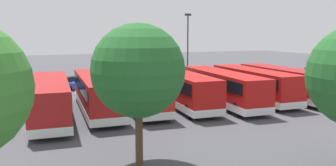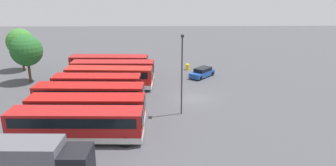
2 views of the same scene
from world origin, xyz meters
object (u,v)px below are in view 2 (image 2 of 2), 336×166
bus_single_deck_fourth (97,86)px  bus_single_deck_sixth (113,70)px  bus_single_deck_second (87,109)px  box_truck_blue (35,161)px  bus_single_deck_near_end (76,124)px  car_hatchback_silver (202,72)px  bus_single_deck_third (90,96)px  bus_single_deck_fifth (109,77)px  lamp_post_tall (182,69)px  waste_bin_yellow (187,67)px  bus_single_deck_seventh (109,64)px

bus_single_deck_fourth → bus_single_deck_sixth: (7.21, -0.82, 0.00)m
bus_single_deck_second → box_truck_blue: (-9.63, 1.40, 0.08)m
bus_single_deck_near_end → bus_single_deck_sixth: 18.11m
bus_single_deck_near_end → car_hatchback_silver: bearing=-34.3°
bus_single_deck_sixth → car_hatchback_silver: 13.29m
bus_single_deck_third → bus_single_deck_fifth: bearing=-7.7°
lamp_post_tall → waste_bin_yellow: (18.25, -2.08, -4.52)m
bus_single_deck_third → waste_bin_yellow: bearing=-35.5°
bus_single_deck_fourth → car_hatchback_silver: bus_single_deck_fourth is taller
bus_single_deck_third → bus_single_deck_seventh: (14.49, 0.16, -0.00)m
bus_single_deck_seventh → lamp_post_tall: (-15.69, -10.25, 3.37)m
car_hatchback_silver → waste_bin_yellow: bearing=24.3°
bus_single_deck_fourth → bus_single_deck_sixth: same height
bus_single_deck_third → bus_single_deck_seventh: bearing=0.6°
bus_single_deck_near_end → lamp_post_tall: lamp_post_tall is taller
bus_single_deck_fifth → lamp_post_tall: bearing=-133.3°
bus_single_deck_third → waste_bin_yellow: 20.97m
bus_single_deck_near_end → box_truck_blue: 6.31m
box_truck_blue → bus_single_deck_near_end: bearing=-11.4°
bus_single_deck_near_end → bus_single_deck_fourth: 10.90m
bus_single_deck_third → bus_single_deck_sixth: (10.91, -0.94, -0.00)m
bus_single_deck_fifth → lamp_post_tall: 12.94m
bus_single_deck_third → bus_single_deck_sixth: bearing=-4.9°
bus_single_deck_second → bus_single_deck_third: same height
bus_single_deck_fourth → waste_bin_yellow: size_ratio=11.13×
bus_single_deck_near_end → car_hatchback_silver: 24.24m
bus_single_deck_fifth → waste_bin_yellow: (9.67, -11.17, -1.15)m
waste_bin_yellow → bus_single_deck_seventh: bearing=101.7°
bus_single_deck_near_end → waste_bin_yellow: bearing=-25.8°
bus_single_deck_fourth → car_hatchback_silver: bearing=-56.8°
bus_single_deck_fourth → bus_single_deck_fifth: 3.78m
bus_single_deck_second → lamp_post_tall: 10.40m
bus_single_deck_sixth → lamp_post_tall: 15.54m
bus_single_deck_second → bus_single_deck_third: 3.79m
bus_single_deck_seventh → bus_single_deck_fifth: bearing=-170.8°
bus_single_deck_second → bus_single_deck_sixth: same height
bus_single_deck_fourth → box_truck_blue: bearing=176.8°
bus_single_deck_fourth → lamp_post_tall: lamp_post_tall is taller
bus_single_deck_fourth → lamp_post_tall: (-4.90, -9.96, 3.37)m
car_hatchback_silver → waste_bin_yellow: (4.23, 1.91, -0.23)m
bus_single_deck_second → waste_bin_yellow: (20.79, -11.58, -1.15)m
bus_single_deck_fifth → bus_single_deck_fourth: bearing=166.7°
bus_single_deck_third → bus_single_deck_fourth: 3.70m
bus_single_deck_near_end → bus_single_deck_seventh: bearing=1.5°
bus_single_deck_fourth → bus_single_deck_seventh: size_ratio=0.89×
bus_single_deck_sixth → car_hatchback_silver: (1.91, -13.12, -0.92)m
bus_single_deck_near_end → waste_bin_yellow: size_ratio=12.52×
bus_single_deck_third → waste_bin_yellow: size_ratio=12.67×
bus_single_deck_near_end → bus_single_deck_fifth: bearing=-2.3°
bus_single_deck_fourth → box_truck_blue: (-17.07, 0.95, 0.09)m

